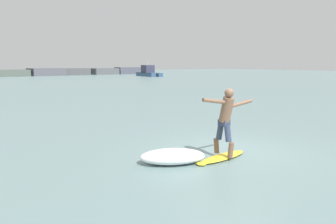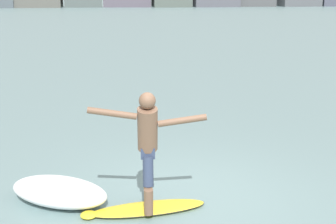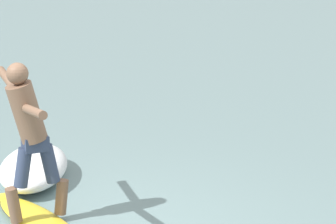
# 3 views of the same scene
# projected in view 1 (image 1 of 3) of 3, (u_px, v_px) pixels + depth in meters

# --- Properties ---
(ground_plane) EXTENTS (200.00, 200.00, 0.00)m
(ground_plane) POSITION_uv_depth(u_px,v_px,m) (232.00, 151.00, 9.15)
(ground_plane) COLOR gray
(surfboard) EXTENTS (1.88, 0.70, 0.22)m
(surfboard) POSITION_uv_depth(u_px,v_px,m) (222.00, 157.00, 8.46)
(surfboard) COLOR yellow
(surfboard) RESTS_ON ground
(surfer) EXTENTS (1.63, 0.72, 1.75)m
(surfer) POSITION_uv_depth(u_px,v_px,m) (226.00, 116.00, 8.27)
(surfer) COLOR brown
(surfer) RESTS_ON surfboard
(fishing_boat_near_jetty) EXTENTS (3.43, 8.67, 3.01)m
(fishing_boat_near_jetty) POSITION_uv_depth(u_px,v_px,m) (148.00, 72.00, 63.05)
(fishing_boat_near_jetty) COLOR #2F4E72
(fishing_boat_near_jetty) RESTS_ON ground
(wave_foam_at_tail) EXTENTS (1.80, 1.48, 0.36)m
(wave_foam_at_tail) POSITION_uv_depth(u_px,v_px,m) (173.00, 156.00, 8.01)
(wave_foam_at_tail) COLOR white
(wave_foam_at_tail) RESTS_ON ground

